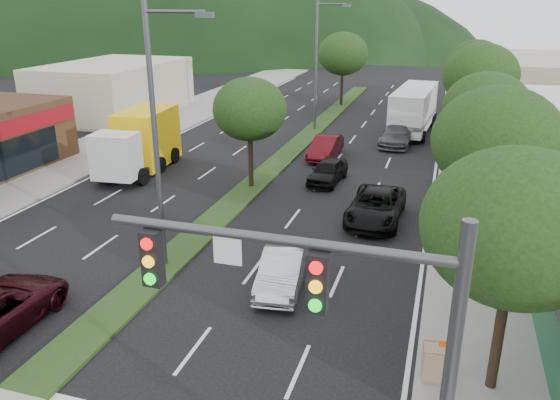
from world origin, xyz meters
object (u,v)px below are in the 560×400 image
(box_truck, at_px, (141,143))
(motorhome, at_px, (414,109))
(car_queue_a, at_px, (328,171))
(tree_r_c, at_px, (486,109))
(car_queue_b, at_px, (397,134))
(car_queue_d, at_px, (376,206))
(streetlight_near, at_px, (159,128))
(traffic_signal, at_px, (354,341))
(tree_med_near, at_px, (250,109))
(a_frame_sign, at_px, (435,361))
(tree_r_e, at_px, (476,64))
(car_queue_c, at_px, (326,147))
(tree_r_d, at_px, (480,75))
(sedan_silver, at_px, (283,269))
(tree_r_a, at_px, (516,227))
(tree_med_far, at_px, (343,54))
(streetlight_mid, at_px, (319,59))
(tree_r_b, at_px, (497,141))

(box_truck, distance_m, motorhome, 21.59)
(car_queue_a, bearing_deg, tree_r_c, 4.00)
(car_queue_b, xyz_separation_m, car_queue_d, (0.49, -15.00, -0.03))
(streetlight_near, xyz_separation_m, motorhome, (7.39, 26.59, -3.74))
(traffic_signal, height_order, tree_med_near, traffic_signal)
(car_queue_d, relative_size, box_truck, 0.70)
(motorhome, bearing_deg, a_frame_sign, -80.38)
(tree_r_e, xyz_separation_m, motorhome, (-4.40, -5.41, -3.04))
(car_queue_c, distance_m, motorhome, 10.68)
(tree_med_near, height_order, streetlight_near, streetlight_near)
(tree_r_d, relative_size, motorhome, 0.78)
(a_frame_sign, bearing_deg, sedan_silver, 137.46)
(streetlight_near, bearing_deg, tree_med_near, 91.18)
(tree_r_a, xyz_separation_m, tree_r_d, (0.00, 26.00, 0.36))
(traffic_signal, relative_size, motorhome, 0.76)
(tree_r_a, bearing_deg, sedan_silver, 151.52)
(tree_r_c, relative_size, tree_med_far, 0.93)
(sedan_silver, distance_m, car_queue_c, 17.51)
(streetlight_mid, height_order, motorhome, streetlight_mid)
(car_queue_c, xyz_separation_m, box_truck, (-10.20, -5.97, 0.97))
(a_frame_sign, bearing_deg, car_queue_b, 91.70)
(tree_r_c, height_order, car_queue_b, tree_r_c)
(tree_r_b, bearing_deg, tree_med_near, 153.43)
(tree_r_d, bearing_deg, tree_r_e, 90.00)
(box_truck, bearing_deg, tree_r_e, -138.41)
(traffic_signal, height_order, box_truck, traffic_signal)
(tree_r_a, bearing_deg, car_queue_b, 101.12)
(streetlight_mid, bearing_deg, traffic_signal, -75.67)
(sedan_silver, bearing_deg, tree_r_a, -35.91)
(box_truck, bearing_deg, a_frame_sign, 134.23)
(car_queue_a, bearing_deg, motorhome, 80.97)
(tree_med_far, bearing_deg, car_queue_d, -75.71)
(streetlight_mid, relative_size, car_queue_a, 2.54)
(car_queue_a, bearing_deg, box_truck, -169.80)
(tree_r_e, height_order, box_truck, tree_r_e)
(tree_r_b, relative_size, car_queue_a, 1.76)
(traffic_signal, distance_m, motorhome, 36.26)
(streetlight_mid, height_order, a_frame_sign, streetlight_mid)
(sedan_silver, relative_size, motorhome, 0.46)
(tree_r_c, height_order, a_frame_sign, tree_r_c)
(car_queue_d, height_order, a_frame_sign, a_frame_sign)
(tree_r_d, bearing_deg, motorhome, 133.81)
(tree_med_far, bearing_deg, tree_r_c, -63.43)
(tree_r_b, xyz_separation_m, motorhome, (-4.40, 22.59, -3.19))
(tree_r_e, bearing_deg, car_queue_c, -122.28)
(tree_r_c, relative_size, box_truck, 0.86)
(tree_r_d, height_order, a_frame_sign, tree_r_d)
(streetlight_mid, height_order, car_queue_b, streetlight_mid)
(traffic_signal, distance_m, box_truck, 26.73)
(streetlight_near, distance_m, motorhome, 27.85)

